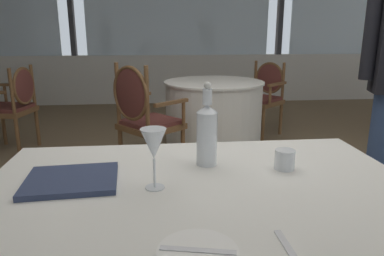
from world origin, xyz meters
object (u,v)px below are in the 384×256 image
at_px(water_tumbler, 285,159).
at_px(dining_chair_0_0, 14,102).
at_px(menu_book, 72,180).
at_px(dining_chair_1_0, 263,92).
at_px(water_bottle, 207,133).
at_px(wine_glass, 154,145).
at_px(dining_chair_1_1, 142,112).
at_px(side_plate, 198,253).

height_order(water_tumbler, dining_chair_0_0, dining_chair_0_0).
xyz_separation_m(menu_book, dining_chair_1_0, (1.62, 3.13, -0.24)).
height_order(water_bottle, wine_glass, water_bottle).
relative_size(water_bottle, dining_chair_1_1, 0.32).
bearing_deg(wine_glass, water_tumbler, 14.23).
xyz_separation_m(side_plate, water_bottle, (0.10, 0.58, 0.12)).
height_order(side_plate, water_tumbler, water_tumbler).
relative_size(water_tumbler, dining_chair_1_1, 0.08).
relative_size(side_plate, dining_chair_1_1, 0.19).
xyz_separation_m(dining_chair_0_0, dining_chair_1_0, (2.81, 0.42, -0.02)).
relative_size(side_plate, menu_book, 0.64).
bearing_deg(water_tumbler, dining_chair_1_1, 107.83).
bearing_deg(dining_chair_1_0, dining_chair_1_1, 0.00).
height_order(wine_glass, dining_chair_0_0, wine_glass).
xyz_separation_m(water_tumbler, dining_chair_0_0, (-1.96, 2.66, -0.25)).
xyz_separation_m(wine_glass, dining_chair_1_0, (1.34, 3.20, -0.38)).
bearing_deg(menu_book, wine_glass, -18.20).
bearing_deg(side_plate, dining_chair_0_0, 116.44).
xyz_separation_m(wine_glass, water_tumbler, (0.49, 0.12, -0.11)).
relative_size(water_bottle, dining_chair_0_0, 0.36).
bearing_deg(dining_chair_1_0, wine_glass, 26.87).
relative_size(dining_chair_0_0, dining_chair_1_0, 1.02).
distance_m(wine_glass, water_tumbler, 0.51).
bearing_deg(water_bottle, menu_book, -164.89).
height_order(menu_book, dining_chair_1_0, dining_chair_1_0).
bearing_deg(menu_book, side_plate, -53.84).
relative_size(water_tumbler, menu_book, 0.25).
bearing_deg(wine_glass, dining_chair_1_1, 93.14).
bearing_deg(wine_glass, dining_chair_1_0, 67.35).
xyz_separation_m(side_plate, dining_chair_0_0, (-1.57, 3.17, -0.22)).
height_order(dining_chair_0_0, dining_chair_1_0, dining_chair_0_0).
bearing_deg(dining_chair_1_0, dining_chair_0_0, -32.03).
bearing_deg(dining_chair_1_0, water_tumbler, 34.08).
distance_m(dining_chair_0_0, dining_chair_1_1, 1.59).
bearing_deg(dining_chair_1_0, water_bottle, 28.80).
bearing_deg(side_plate, water_bottle, 79.95).
distance_m(water_tumbler, dining_chair_0_0, 3.32).
bearing_deg(wine_glass, menu_book, 165.82).
xyz_separation_m(water_bottle, dining_chair_0_0, (-1.68, 2.58, -0.34)).
height_order(side_plate, dining_chair_0_0, dining_chair_0_0).
distance_m(water_bottle, water_tumbler, 0.31).
bearing_deg(water_bottle, wine_glass, -134.86).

